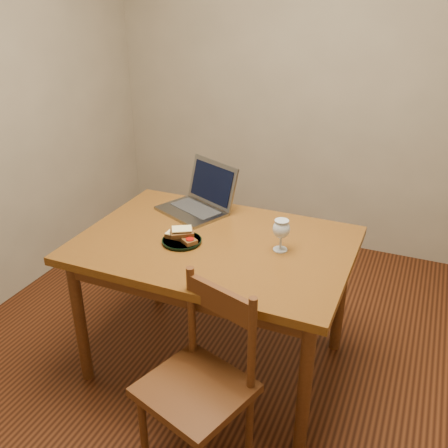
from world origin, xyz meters
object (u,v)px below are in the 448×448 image
at_px(milk_glass, 281,235).
at_px(laptop, 201,198).
at_px(plate, 182,241).
at_px(table, 215,257).
at_px(chair, 199,377).

xyz_separation_m(milk_glass, laptop, (-0.54, 0.28, -0.01)).
relative_size(plate, milk_glass, 1.22).
relative_size(table, milk_glass, 8.33).
height_order(table, chair, chair).
bearing_deg(plate, chair, -57.09).
bearing_deg(laptop, table, -30.47).
height_order(plate, laptop, laptop).
xyz_separation_m(plate, milk_glass, (0.46, 0.11, 0.07)).
relative_size(milk_glass, laptop, 0.35).
bearing_deg(milk_glass, table, -172.72).
bearing_deg(chair, milk_glass, 96.71).
relative_size(table, chair, 2.64).
distance_m(chair, plate, 0.67).
bearing_deg(laptop, milk_glass, -2.80).
bearing_deg(table, milk_glass, 7.28).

